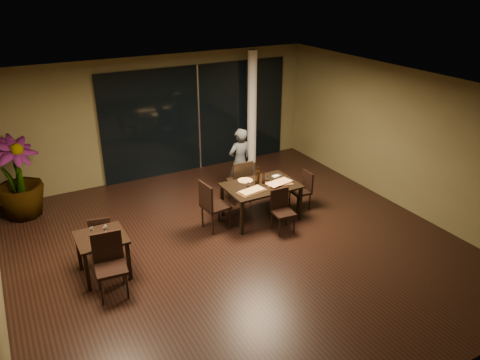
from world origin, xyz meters
name	(u,v)px	position (x,y,z in m)	size (l,w,h in m)	color
ground	(237,247)	(0.00, 0.00, 0.00)	(8.00, 8.00, 0.00)	black
wall_back	(159,117)	(0.00, 4.05, 1.50)	(8.00, 0.10, 3.00)	brown
wall_front	(413,306)	(0.00, -4.05, 1.50)	(8.00, 0.10, 3.00)	brown
wall_right	(403,139)	(4.05, 0.00, 1.50)	(0.10, 8.00, 3.00)	brown
ceiling	(236,89)	(0.00, 0.00, 3.02)	(8.00, 8.00, 0.04)	silver
window_panel	(198,118)	(1.00, 3.96, 1.35)	(5.00, 0.06, 2.70)	black
column	(252,108)	(2.40, 3.65, 1.50)	(0.24, 0.24, 3.00)	white
main_table	(261,188)	(1.00, 0.80, 0.68)	(1.50, 1.00, 0.75)	black
side_table	(102,243)	(-2.40, 0.30, 0.62)	(0.80, 0.80, 0.75)	black
chair_main_far	(241,179)	(0.96, 1.60, 0.57)	(0.50, 0.50, 1.01)	black
chair_main_near	(281,208)	(1.10, 0.16, 0.48)	(0.43, 0.43, 0.86)	black
chair_main_left	(212,204)	(-0.13, 0.81, 0.58)	(0.53, 0.53, 1.04)	black
chair_main_right	(303,188)	(2.04, 0.75, 0.47)	(0.41, 0.41, 0.84)	black
chair_side_far	(101,234)	(-2.30, 0.86, 0.47)	(0.46, 0.46, 0.84)	black
chair_side_near	(110,261)	(-2.40, -0.22, 0.58)	(0.53, 0.53, 1.03)	black
diner	(240,162)	(1.17, 2.04, 0.79)	(0.54, 0.36, 1.58)	#2B2E30
potted_plant	(18,178)	(-3.40, 3.25, 0.87)	(0.95, 0.95, 1.74)	#204818
pizza_board_left	(252,191)	(0.67, 0.60, 0.76)	(0.59, 0.30, 0.01)	#482D17
pizza_board_right	(279,183)	(1.35, 0.67, 0.76)	(0.55, 0.27, 0.01)	#4C2D18
oblong_pizza_left	(252,191)	(0.67, 0.60, 0.77)	(0.49, 0.23, 0.02)	maroon
oblong_pizza_right	(279,183)	(1.35, 0.67, 0.77)	(0.53, 0.25, 0.02)	maroon
round_pizza	(245,181)	(0.81, 1.12, 0.76)	(0.30, 0.30, 0.01)	red
bottle_a	(257,178)	(0.92, 0.86, 0.89)	(0.06, 0.06, 0.29)	black
bottle_b	(264,177)	(1.08, 0.83, 0.89)	(0.06, 0.06, 0.28)	black
bottle_c	(258,175)	(0.99, 0.93, 0.93)	(0.08, 0.08, 0.36)	black
tumbler_left	(248,185)	(0.72, 0.84, 0.79)	(0.07, 0.07, 0.08)	white
tumbler_right	(267,179)	(1.22, 0.93, 0.80)	(0.08, 0.08, 0.09)	white
napkin_near	(286,181)	(1.54, 0.71, 0.76)	(0.18, 0.10, 0.01)	white
napkin_far	(276,176)	(1.52, 1.03, 0.76)	(0.18, 0.10, 0.01)	white
wine_glass_a	(92,232)	(-2.52, 0.38, 0.83)	(0.07, 0.07, 0.16)	white
wine_glass_b	(106,231)	(-2.31, 0.26, 0.85)	(0.09, 0.09, 0.20)	white
side_napkin	(106,241)	(-2.36, 0.10, 0.76)	(0.18, 0.11, 0.01)	white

